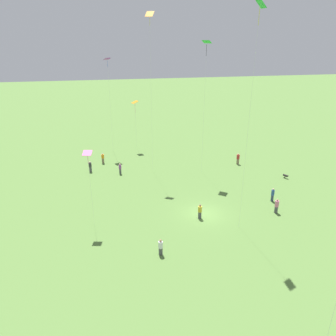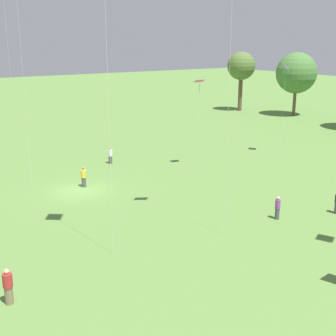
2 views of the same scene
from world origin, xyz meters
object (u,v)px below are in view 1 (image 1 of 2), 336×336
person_2 (120,169)px  dog_0 (286,176)px  kite_3 (135,104)px  kite_4 (150,24)px  person_0 (277,206)px  person_7 (103,158)px  person_3 (238,159)px  person_5 (273,195)px  kite_1 (88,155)px  kite_0 (259,17)px  kite_6 (107,63)px  person_4 (161,247)px  kite_5 (207,48)px  person_1 (200,212)px  person_6 (90,167)px

person_2 → dog_0: (-5.92, -23.05, -0.43)m
kite_3 → kite_4: 16.45m
person_0 → person_7: (19.46, 19.47, -0.05)m
person_3 → person_5: (-12.41, 0.50, -0.01)m
person_7 → kite_1: (-18.34, 1.03, 7.20)m
kite_0 → kite_6: kite_0 is taller
person_3 → person_0: bearing=170.5°
person_4 → person_5: size_ratio=0.95×
person_5 → kite_1: (-1.59, 21.39, 7.15)m
kite_3 → kite_6: kite_6 is taller
person_5 → person_2: bearing=136.3°
person_0 → kite_5: 21.71m
person_4 → kite_0: bearing=124.0°
kite_3 → kite_6: (-0.65, 4.16, 6.64)m
person_1 → kite_4: size_ratio=0.08×
kite_6 → dog_0: kite_6 is taller
kite_5 → kite_6: kite_5 is taller
kite_1 → kite_6: bearing=139.8°
kite_4 → kite_6: (10.36, 5.49, -5.51)m
person_4 → kite_0: size_ratio=0.08×
person_7 → kite_1: 19.72m
person_6 → person_4: bearing=23.0°
kite_6 → person_5: bearing=147.4°
person_0 → kite_3: kite_3 is taller
person_0 → person_6: size_ratio=1.08×
person_7 → kite_1: kite_1 is taller
kite_0 → kite_1: bearing=124.0°
person_0 → kite_0: size_ratio=0.08×
person_7 → kite_6: size_ratio=0.11×
kite_3 → person_6: bearing=-12.5°
person_2 → person_6: 4.62m
person_3 → kite_6: 25.57m
person_2 → kite_1: size_ratio=0.20×
kite_1 → kite_6: 24.96m
person_3 → person_5: person_3 is taller
kite_3 → kite_6: bearing=-54.1°
person_4 → kite_3: 31.64m
person_5 → kite_5: (10.50, 5.98, 16.47)m
person_6 → kite_4: (-1.61, -9.11, 19.41)m
kite_4 → person_1: bearing=-2.9°
person_2 → kite_6: (10.38, 0.69, 13.88)m
kite_6 → kite_3: bearing=-153.6°
person_5 → dog_0: person_5 is taller
person_4 → dog_0: 24.62m
person_3 → kite_3: size_ratio=0.21×
kite_6 → person_4: bearing=114.0°
person_1 → kite_5: bearing=126.3°
person_6 → person_1: bearing=42.9°
person_3 → person_1: bearing=140.6°
kite_5 → kite_6: 17.47m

